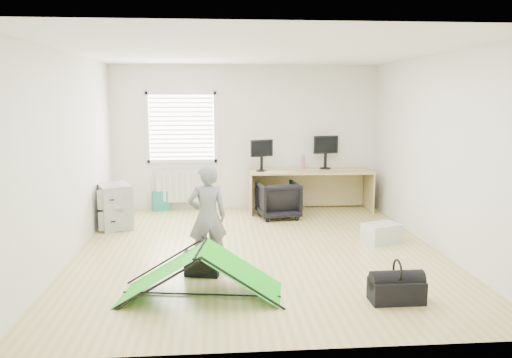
{
  "coord_description": "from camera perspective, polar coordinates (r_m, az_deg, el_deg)",
  "views": [
    {
      "loc": [
        -0.57,
        -6.65,
        2.14
      ],
      "look_at": [
        0.0,
        0.4,
        0.95
      ],
      "focal_mm": 35.0,
      "sensor_mm": 36.0,
      "label": 1
    }
  ],
  "objects": [
    {
      "name": "back_wall",
      "position": [
        9.45,
        -1.15,
        4.75
      ],
      "size": [
        5.0,
        0.02,
        2.7
      ],
      "primitive_type": "cube",
      "color": "silver",
      "rests_on": "ground"
    },
    {
      "name": "kite",
      "position": [
        5.47,
        -6.32,
        -10.52
      ],
      "size": [
        1.82,
        1.01,
        0.53
      ],
      "primitive_type": null,
      "rotation": [
        0.0,
        0.0,
        -0.15
      ],
      "color": "#15C012",
      "rests_on": "ground"
    },
    {
      "name": "desk",
      "position": [
        9.32,
        6.2,
        -1.37
      ],
      "size": [
        2.27,
        0.78,
        0.77
      ],
      "primitive_type": "cube",
      "rotation": [
        0.0,
        0.0,
        -0.03
      ],
      "color": "tan",
      "rests_on": "ground"
    },
    {
      "name": "keyboard",
      "position": [
        8.95,
        2.36,
        0.79
      ],
      "size": [
        0.43,
        0.17,
        0.02
      ],
      "primitive_type": "cube",
      "rotation": [
        0.0,
        0.0,
        -0.06
      ],
      "color": "beige",
      "rests_on": "desk"
    },
    {
      "name": "ground",
      "position": [
        7.0,
        0.27,
        -8.23
      ],
      "size": [
        5.5,
        5.5,
        0.0
      ],
      "primitive_type": "plane",
      "color": "tan",
      "rests_on": "ground"
    },
    {
      "name": "person",
      "position": [
        6.19,
        -5.57,
        -4.34
      ],
      "size": [
        0.52,
        0.39,
        1.31
      ],
      "primitive_type": "imported",
      "rotation": [
        0.0,
        0.0,
        3.3
      ],
      "color": "slate",
      "rests_on": "ground"
    },
    {
      "name": "radiator",
      "position": [
        9.49,
        -8.35,
        -0.81
      ],
      "size": [
        1.0,
        0.12,
        0.6
      ],
      "primitive_type": "cube",
      "color": "silver",
      "rests_on": "back_wall"
    },
    {
      "name": "thermos",
      "position": [
        9.41,
        5.39,
        1.91
      ],
      "size": [
        0.07,
        0.07,
        0.26
      ],
      "primitive_type": "cylinder",
      "rotation": [
        0.0,
        0.0,
        0.01
      ],
      "color": "#B66682",
      "rests_on": "desk"
    },
    {
      "name": "laptop_bag",
      "position": [
        6.06,
        -6.24,
        -9.65
      ],
      "size": [
        0.43,
        0.22,
        0.31
      ],
      "primitive_type": "cube",
      "rotation": [
        0.0,
        0.0,
        -0.24
      ],
      "color": "black",
      "rests_on": "ground"
    },
    {
      "name": "tote_bag",
      "position": [
        9.54,
        -10.81,
        -2.46
      ],
      "size": [
        0.34,
        0.24,
        0.37
      ],
      "primitive_type": "cube",
      "rotation": [
        0.0,
        0.0,
        0.37
      ],
      "color": "teal",
      "rests_on": "ground"
    },
    {
      "name": "window",
      "position": [
        9.4,
        -8.5,
        5.84
      ],
      "size": [
        1.2,
        0.06,
        1.2
      ],
      "primitive_type": "cube",
      "color": "silver",
      "rests_on": "back_wall"
    },
    {
      "name": "storage_crate",
      "position": [
        7.59,
        14.15,
        -6.01
      ],
      "size": [
        0.59,
        0.5,
        0.28
      ],
      "primitive_type": "cube",
      "rotation": [
        0.0,
        0.0,
        0.34
      ],
      "color": "#B9BEC2",
      "rests_on": "ground"
    },
    {
      "name": "office_chair",
      "position": [
        8.8,
        2.55,
        -2.4
      ],
      "size": [
        0.77,
        0.79,
        0.64
      ],
      "primitive_type": "imported",
      "rotation": [
        0.0,
        0.0,
        3.28
      ],
      "color": "black",
      "rests_on": "ground"
    },
    {
      "name": "white_box",
      "position": [
        6.43,
        -2.06,
        -9.44
      ],
      "size": [
        0.12,
        0.12,
        0.1
      ],
      "primitive_type": "cube",
      "rotation": [
        0.0,
        0.0,
        0.3
      ],
      "color": "silver",
      "rests_on": "ground"
    },
    {
      "name": "filing_cabinet",
      "position": [
        8.43,
        -15.81,
        -3.01
      ],
      "size": [
        0.66,
        0.75,
        0.72
      ],
      "primitive_type": "cube",
      "rotation": [
        0.0,
        0.0,
        0.39
      ],
      "color": "#95969A",
      "rests_on": "ground"
    },
    {
      "name": "monitor_left",
      "position": [
        9.1,
        0.64,
        2.23
      ],
      "size": [
        0.45,
        0.26,
        0.42
      ],
      "primitive_type": "cube",
      "rotation": [
        0.0,
        0.0,
        0.39
      ],
      "color": "black",
      "rests_on": "desk"
    },
    {
      "name": "monitor_right",
      "position": [
        9.48,
        7.94,
        2.54
      ],
      "size": [
        0.49,
        0.2,
        0.46
      ],
      "primitive_type": "cube",
      "rotation": [
        0.0,
        0.0,
        0.2
      ],
      "color": "black",
      "rests_on": "desk"
    },
    {
      "name": "duffel_bag",
      "position": [
        5.54,
        15.76,
        -12.2
      ],
      "size": [
        0.55,
        0.29,
        0.24
      ],
      "primitive_type": "cube",
      "rotation": [
        0.0,
        0.0,
        0.01
      ],
      "color": "black",
      "rests_on": "ground"
    }
  ]
}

